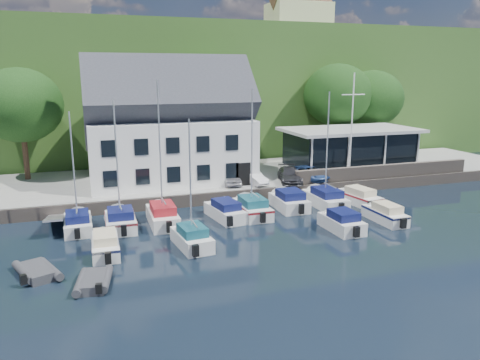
{
  "coord_description": "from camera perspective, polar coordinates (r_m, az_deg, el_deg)",
  "views": [
    {
      "loc": [
        -14.21,
        -24.56,
        10.51
      ],
      "look_at": [
        -2.96,
        9.0,
        2.37
      ],
      "focal_mm": 35.0,
      "sensor_mm": 36.0,
      "label": 1
    }
  ],
  "objects": [
    {
      "name": "quay",
      "position": [
        45.51,
        0.13,
        0.25
      ],
      "size": [
        60.0,
        13.0,
        1.0
      ],
      "primitive_type": "cube",
      "color": "#9A9994",
      "rests_on": "ground"
    },
    {
      "name": "boat_r2_3",
      "position": [
        32.65,
        12.28,
        -4.8
      ],
      "size": [
        2.12,
        5.19,
        1.44
      ],
      "primitive_type": null,
      "rotation": [
        0.0,
        0.0,
        0.03
      ],
      "color": "silver",
      "rests_on": "ground"
    },
    {
      "name": "boat_r2_1",
      "position": [
        28.09,
        -6.09,
        0.25
      ],
      "size": [
        2.44,
        5.5,
        8.73
      ],
      "primitive_type": null,
      "rotation": [
        0.0,
        0.0,
        0.11
      ],
      "color": "silver",
      "rests_on": "ground"
    },
    {
      "name": "car_dgrey",
      "position": [
        41.68,
        6.09,
        0.6
      ],
      "size": [
        2.95,
        4.77,
        1.29
      ],
      "primitive_type": "imported",
      "rotation": [
        0.0,
        0.0,
        -0.28
      ],
      "color": "#2B2B2F",
      "rests_on": "quay"
    },
    {
      "name": "hillside",
      "position": [
        87.75,
        -9.39,
        11.15
      ],
      "size": [
        160.0,
        75.0,
        16.0
      ],
      "primitive_type": "cube",
      "color": "#345A21",
      "rests_on": "ground"
    },
    {
      "name": "boat_r1_6",
      "position": [
        37.43,
        10.57,
        3.71
      ],
      "size": [
        2.19,
        6.73,
        9.27
      ],
      "primitive_type": null,
      "rotation": [
        0.0,
        0.0,
        0.0
      ],
      "color": "silver",
      "rests_on": "ground"
    },
    {
      "name": "field_patch",
      "position": [
        97.29,
        -5.53,
        16.22
      ],
      "size": [
        50.0,
        30.0,
        0.3
      ],
      "primitive_type": "cube",
      "color": "#525F2F",
      "rests_on": "hillside"
    },
    {
      "name": "boat_r1_7",
      "position": [
        39.5,
        14.22,
        -1.83
      ],
      "size": [
        2.75,
        6.41,
        1.4
      ],
      "primitive_type": null,
      "rotation": [
        0.0,
        0.0,
        0.17
      ],
      "color": "silver",
      "rests_on": "ground"
    },
    {
      "name": "dinghy_0",
      "position": [
        27.33,
        -23.49,
        -10.0
      ],
      "size": [
        2.82,
        3.48,
        0.71
      ],
      "primitive_type": null,
      "rotation": [
        0.0,
        0.0,
        0.38
      ],
      "color": "#37383D",
      "rests_on": "ground"
    },
    {
      "name": "car_blue",
      "position": [
        42.94,
        8.42,
        0.92
      ],
      "size": [
        2.25,
        4.08,
        1.32
      ],
      "primitive_type": "imported",
      "rotation": [
        0.0,
        0.0,
        0.2
      ],
      "color": "navy",
      "rests_on": "quay"
    },
    {
      "name": "gangway",
      "position": [
        35.24,
        -21.46,
        -5.33
      ],
      "size": [
        1.2,
        6.0,
        1.4
      ],
      "primitive_type": null,
      "color": "silver",
      "rests_on": "ground"
    },
    {
      "name": "tree_5",
      "position": [
        57.04,
        15.7,
        7.85
      ],
      "size": [
        7.18,
        7.18,
        9.81
      ],
      "primitive_type": null,
      "color": "black",
      "rests_on": "quay"
    },
    {
      "name": "harbor_building",
      "position": [
        42.0,
        -8.55,
        5.76
      ],
      "size": [
        14.4,
        8.2,
        8.7
      ],
      "primitive_type": null,
      "color": "white",
      "rests_on": "quay"
    },
    {
      "name": "tree_1",
      "position": [
        46.27,
        -14.3,
        6.22
      ],
      "size": [
        6.44,
        6.44,
        8.8
      ],
      "primitive_type": null,
      "color": "black",
      "rests_on": "quay"
    },
    {
      "name": "car_white",
      "position": [
        40.84,
        1.69,
        0.27
      ],
      "size": [
        1.78,
        3.47,
        1.09
      ],
      "primitive_type": "imported",
      "rotation": [
        0.0,
        0.0,
        0.2
      ],
      "color": "silver",
      "rests_on": "quay"
    },
    {
      "name": "flagpole",
      "position": [
        43.55,
        13.46,
        6.34
      ],
      "size": [
        2.28,
        0.2,
        9.51
      ],
      "primitive_type": null,
      "color": "white",
      "rests_on": "quay"
    },
    {
      "name": "ground",
      "position": [
        30.26,
        10.89,
        -7.62
      ],
      "size": [
        180.0,
        180.0,
        0.0
      ],
      "primitive_type": "plane",
      "color": "black",
      "rests_on": "ground"
    },
    {
      "name": "farmhouse",
      "position": [
        85.23,
        7.14,
        19.33
      ],
      "size": [
        10.4,
        7.0,
        8.2
      ],
      "primitive_type": null,
      "color": "beige",
      "rests_on": "hillside"
    },
    {
      "name": "boat_r1_1",
      "position": [
        32.28,
        -14.75,
        1.85
      ],
      "size": [
        2.27,
        5.44,
        9.06
      ],
      "primitive_type": null,
      "rotation": [
        0.0,
        0.0,
        -0.02
      ],
      "color": "silver",
      "rests_on": "ground"
    },
    {
      "name": "boat_r1_3",
      "position": [
        34.39,
        -1.83,
        -3.58
      ],
      "size": [
        2.73,
        6.19,
        1.45
      ],
      "primitive_type": null,
      "rotation": [
        0.0,
        0.0,
        0.15
      ],
      "color": "silver",
      "rests_on": "ground"
    },
    {
      "name": "boat_r1_0",
      "position": [
        32.87,
        -19.61,
        0.96
      ],
      "size": [
        2.03,
        5.63,
        8.21
      ],
      "primitive_type": null,
      "rotation": [
        0.0,
        0.0,
        0.02
      ],
      "color": "silver",
      "rests_on": "ground"
    },
    {
      "name": "tree_0",
      "position": [
        46.27,
        -24.99,
        6.16
      ],
      "size": [
        7.32,
        7.32,
        10.0
      ],
      "primitive_type": null,
      "color": "black",
      "rests_on": "quay"
    },
    {
      "name": "car_silver",
      "position": [
        40.74,
        -1.08,
        0.35
      ],
      "size": [
        1.98,
        3.8,
        1.24
      ],
      "primitive_type": "imported",
      "rotation": [
        0.0,
        0.0,
        -0.15
      ],
      "color": "silver",
      "rests_on": "quay"
    },
    {
      "name": "boat_r1_2",
      "position": [
        32.67,
        -9.7,
        2.62
      ],
      "size": [
        2.09,
        6.53,
        9.5
      ],
      "primitive_type": null,
      "rotation": [
        0.0,
        0.0,
        -0.01
      ],
      "color": "silver",
      "rests_on": "ground"
    },
    {
      "name": "tree_4",
      "position": [
        54.47,
        11.71,
        8.22
      ],
      "size": [
        7.7,
        7.7,
        10.53
      ],
      "primitive_type": null,
      "color": "black",
      "rests_on": "quay"
    },
    {
      "name": "boat_r1_5",
      "position": [
        37.06,
        6.0,
        -2.35
      ],
      "size": [
        2.4,
        5.64,
        1.54
      ],
      "primitive_type": null,
      "rotation": [
        0.0,
        0.0,
        -0.02
      ],
      "color": "silver",
      "rests_on": "ground"
    },
    {
      "name": "tree_2",
      "position": [
        48.57,
        -4.09,
        8.39
      ],
      "size": [
        8.3,
        8.3,
        11.34
      ],
      "primitive_type": null,
      "color": "black",
      "rests_on": "quay"
    },
    {
      "name": "boat_r2_0",
      "position": [
        29.14,
        -16.12,
        -7.3
      ],
      "size": [
        1.76,
        5.67,
        1.35
      ],
      "primitive_type": null,
      "rotation": [
        0.0,
        0.0,
        -0.02
      ],
      "color": "silver",
      "rests_on": "ground"
    },
    {
      "name": "club_pavilion",
      "position": [
        48.33,
        13.2,
        3.74
      ],
      "size": [
        13.2,
        7.2,
        4.1
      ],
      "primitive_type": null,
      "color": "black",
      "rests_on": "quay"
    },
    {
      "name": "boat_r2_4",
      "position": [
        35.33,
        17.27,
        -3.78
      ],
      "size": [
        1.69,
        5.55,
        1.38
      ],
      "primitive_type": null,
      "rotation": [
        0.0,
        0.0,
        0.01
      ],
      "color": "silver",
      "rests_on": "ground"
    },
    {
      "name": "boat_r1_4",
      "position": [
        34.26,
        1.45,
        2.91
      ],
      "size": [
        2.16,
        6.29,
        9.07
      ],
      "primitive_type": null,
      "rotation": [
        0.0,
        0.0,
        0.01
      ],
      "color": "silver",
      "rests_on": "ground"
    },
    {
      "name": "seawall",
      "position": [
        45.38,
        17.21,
        1.05
      ],
      "size": [
        18.0,
        0.5,
        1.2
      ],
      "primitive_type": "cube",
      "color": "#685D53",
      "rests_on": "quay"
    },
    {
      "name": "quay_face",
      "position": [
        39.58,
        3.14,
        -1.71
      ],
      "size": [
        60.0,
        0.3,
        1.0
      ],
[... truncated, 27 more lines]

